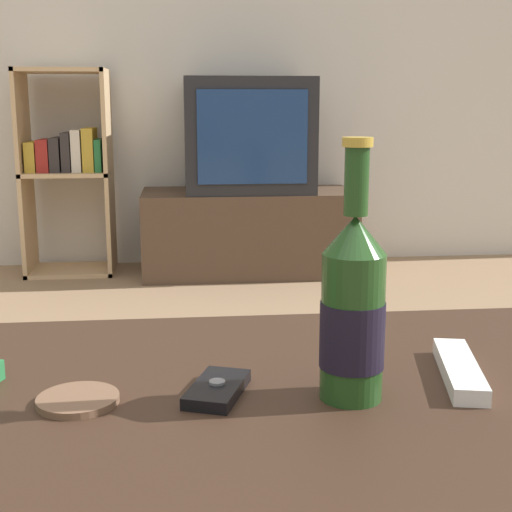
{
  "coord_description": "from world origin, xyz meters",
  "views": [
    {
      "loc": [
        -0.03,
        -0.73,
        0.82
      ],
      "look_at": [
        0.07,
        0.31,
        0.6
      ],
      "focal_mm": 50.0,
      "sensor_mm": 36.0,
      "label": 1
    }
  ],
  "objects_px": {
    "bookshelf": "(67,166)",
    "cell_phone": "(221,389)",
    "tv_stand": "(248,232)",
    "beer_bottle": "(353,310)",
    "television": "(248,135)",
    "remote_control": "(459,370)"
  },
  "relations": [
    {
      "from": "beer_bottle",
      "to": "cell_phone",
      "type": "distance_m",
      "value": 0.17
    },
    {
      "from": "television",
      "to": "remote_control",
      "type": "height_order",
      "value": "television"
    },
    {
      "from": "tv_stand",
      "to": "television",
      "type": "relative_size",
      "value": 1.69
    },
    {
      "from": "tv_stand",
      "to": "cell_phone",
      "type": "distance_m",
      "value": 2.72
    },
    {
      "from": "beer_bottle",
      "to": "television",
      "type": "bearing_deg",
      "value": 87.18
    },
    {
      "from": "tv_stand",
      "to": "remote_control",
      "type": "relative_size",
      "value": 5.72
    },
    {
      "from": "cell_phone",
      "to": "television",
      "type": "bearing_deg",
      "value": 103.9
    },
    {
      "from": "tv_stand",
      "to": "bookshelf",
      "type": "relative_size",
      "value": 1.04
    },
    {
      "from": "tv_stand",
      "to": "beer_bottle",
      "type": "xyz_separation_m",
      "value": [
        -0.13,
        -2.72,
        0.39
      ]
    },
    {
      "from": "cell_phone",
      "to": "bookshelf",
      "type": "bearing_deg",
      "value": 121.82
    },
    {
      "from": "remote_control",
      "to": "television",
      "type": "bearing_deg",
      "value": 102.63
    },
    {
      "from": "tv_stand",
      "to": "bookshelf",
      "type": "bearing_deg",
      "value": 174.11
    },
    {
      "from": "tv_stand",
      "to": "beer_bottle",
      "type": "distance_m",
      "value": 2.75
    },
    {
      "from": "cell_phone",
      "to": "remote_control",
      "type": "xyz_separation_m",
      "value": [
        0.29,
        0.02,
        0.0
      ]
    },
    {
      "from": "bookshelf",
      "to": "tv_stand",
      "type": "bearing_deg",
      "value": -5.89
    },
    {
      "from": "television",
      "to": "tv_stand",
      "type": "bearing_deg",
      "value": 90.0
    },
    {
      "from": "bookshelf",
      "to": "cell_phone",
      "type": "distance_m",
      "value": 2.85
    },
    {
      "from": "tv_stand",
      "to": "remote_control",
      "type": "bearing_deg",
      "value": -89.79
    },
    {
      "from": "tv_stand",
      "to": "television",
      "type": "height_order",
      "value": "television"
    },
    {
      "from": "beer_bottle",
      "to": "bookshelf",
      "type": "bearing_deg",
      "value": 104.73
    },
    {
      "from": "tv_stand",
      "to": "bookshelf",
      "type": "distance_m",
      "value": 0.93
    },
    {
      "from": "television",
      "to": "beer_bottle",
      "type": "relative_size",
      "value": 2.11
    }
  ]
}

